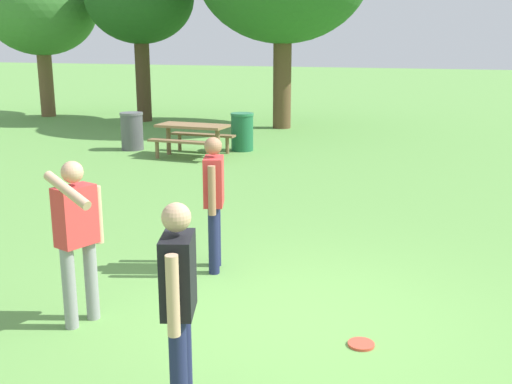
{
  "coord_description": "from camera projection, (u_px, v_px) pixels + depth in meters",
  "views": [
    {
      "loc": [
        1.58,
        -5.43,
        2.73
      ],
      "look_at": [
        -0.88,
        1.09,
        1.0
      ],
      "focal_mm": 42.77,
      "sensor_mm": 36.0,
      "label": 1
    }
  ],
  "objects": [
    {
      "name": "person_catcher",
      "position": [
        179.0,
        296.0,
        4.38
      ],
      "size": [
        0.33,
        0.58,
        1.64
      ],
      "color": "#1E234C",
      "rests_on": "ground"
    },
    {
      "name": "ground_plane",
      "position": [
        299.0,
        320.0,
        6.13
      ],
      "size": [
        120.0,
        120.0,
        0.0
      ],
      "primitive_type": "plane",
      "color": "#609947"
    },
    {
      "name": "trash_can_further_along",
      "position": [
        242.0,
        132.0,
        15.52
      ],
      "size": [
        0.59,
        0.59,
        0.96
      ],
      "color": "#1E663D",
      "rests_on": "ground"
    },
    {
      "name": "person_thrower",
      "position": [
        214.0,
        195.0,
        7.27
      ],
      "size": [
        0.33,
        0.58,
        1.64
      ],
      "color": "#1E234C",
      "rests_on": "ground"
    },
    {
      "name": "tree_tall_left",
      "position": [
        40.0,
        8.0,
        21.87
      ],
      "size": [
        4.04,
        4.04,
        5.65
      ],
      "color": "brown",
      "rests_on": "ground"
    },
    {
      "name": "person_bystander",
      "position": [
        77.0,
        231.0,
        5.83
      ],
      "size": [
        0.63,
        0.75,
        1.64
      ],
      "color": "gray",
      "rests_on": "ground"
    },
    {
      "name": "frisbee",
      "position": [
        361.0,
        344.0,
        5.61
      ],
      "size": [
        0.25,
        0.25,
        0.03
      ],
      "primitive_type": "cylinder",
      "color": "#E04733",
      "rests_on": "ground"
    },
    {
      "name": "trash_can_beside_table",
      "position": [
        132.0,
        131.0,
        15.65
      ],
      "size": [
        0.59,
        0.59,
        0.96
      ],
      "color": "#515156",
      "rests_on": "ground"
    },
    {
      "name": "picnic_table_near",
      "position": [
        193.0,
        133.0,
        14.76
      ],
      "size": [
        1.7,
        1.42,
        0.77
      ],
      "color": "olive",
      "rests_on": "ground"
    }
  ]
}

